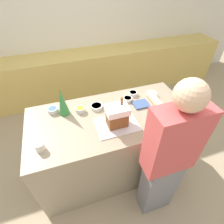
{
  "coord_description": "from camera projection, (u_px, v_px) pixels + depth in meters",
  "views": [
    {
      "loc": [
        -0.43,
        -1.33,
        2.23
      ],
      "look_at": [
        0.01,
        0.0,
        1.01
      ],
      "focal_mm": 28.0,
      "sensor_mm": 36.0,
      "label": 1
    }
  ],
  "objects": [
    {
      "name": "wall_back",
      "position": [
        74.0,
        26.0,
        3.26
      ],
      "size": [
        8.0,
        0.05,
        2.6
      ],
      "color": "white",
      "rests_on": "ground_plane"
    },
    {
      "name": "candy_bowl_front_corner",
      "position": [
        152.0,
        94.0,
        2.17
      ],
      "size": [
        0.13,
        0.13,
        0.05
      ],
      "color": "white",
      "rests_on": "kitchen_island"
    },
    {
      "name": "candy_bowl_near_tray_right",
      "position": [
        97.0,
        106.0,
        1.99
      ],
      "size": [
        0.14,
        0.14,
        0.04
      ],
      "color": "white",
      "rests_on": "kitchen_island"
    },
    {
      "name": "ground_plane",
      "position": [
        112.0,
        164.0,
        2.52
      ],
      "size": [
        12.0,
        12.0,
        0.0
      ],
      "primitive_type": "plane",
      "color": "tan"
    },
    {
      "name": "candy_bowl_behind_tray",
      "position": [
        53.0,
        110.0,
        1.94
      ],
      "size": [
        0.11,
        0.11,
        0.05
      ],
      "color": "silver",
      "rests_on": "kitchen_island"
    },
    {
      "name": "candy_bowl_beside_tree",
      "position": [
        128.0,
        99.0,
        2.1
      ],
      "size": [
        0.11,
        0.11,
        0.04
      ],
      "color": "white",
      "rests_on": "kitchen_island"
    },
    {
      "name": "candy_bowl_near_tray_left",
      "position": [
        133.0,
        93.0,
        2.18
      ],
      "size": [
        0.1,
        0.1,
        0.05
      ],
      "color": "white",
      "rests_on": "kitchen_island"
    },
    {
      "name": "cookbook",
      "position": [
        141.0,
        104.0,
        2.04
      ],
      "size": [
        0.18,
        0.15,
        0.02
      ],
      "color": "#3F598C",
      "rests_on": "kitchen_island"
    },
    {
      "name": "candy_bowl_far_left",
      "position": [
        80.0,
        110.0,
        1.94
      ],
      "size": [
        0.1,
        0.1,
        0.05
      ],
      "color": "silver",
      "rests_on": "kitchen_island"
    },
    {
      "name": "person",
      "position": [
        167.0,
        160.0,
        1.56
      ],
      "size": [
        0.45,
        0.56,
        1.71
      ],
      "color": "slate",
      "rests_on": "ground_plane"
    },
    {
      "name": "mug",
      "position": [
        40.0,
        147.0,
        1.54
      ],
      "size": [
        0.08,
        0.08,
        0.08
      ],
      "color": "white",
      "rests_on": "kitchen_island"
    },
    {
      "name": "kitchen_island",
      "position": [
        111.0,
        144.0,
        2.21
      ],
      "size": [
        1.81,
        0.88,
        0.95
      ],
      "color": "gray",
      "rests_on": "ground_plane"
    },
    {
      "name": "back_cabinet_block",
      "position": [
        83.0,
        75.0,
        3.59
      ],
      "size": [
        6.0,
        0.6,
        0.89
      ],
      "color": "#DBBC60",
      "rests_on": "ground_plane"
    },
    {
      "name": "gingerbread_house",
      "position": [
        117.0,
        115.0,
        1.72
      ],
      "size": [
        0.22,
        0.17,
        0.3
      ],
      "color": "brown",
      "rests_on": "baking_tray"
    },
    {
      "name": "decorative_tree",
      "position": [
        62.0,
        102.0,
        1.83
      ],
      "size": [
        0.12,
        0.12,
        0.32
      ],
      "color": "#33843D",
      "rests_on": "kitchen_island"
    },
    {
      "name": "baking_tray",
      "position": [
        117.0,
        124.0,
        1.8
      ],
      "size": [
        0.43,
        0.32,
        0.01
      ],
      "color": "silver",
      "rests_on": "kitchen_island"
    }
  ]
}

